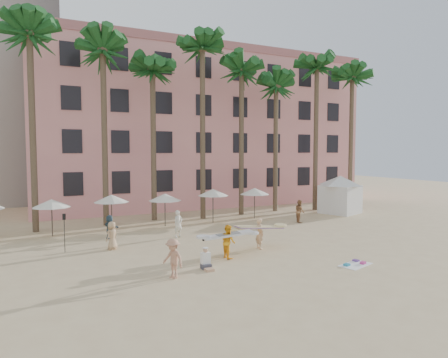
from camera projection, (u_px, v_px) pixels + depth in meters
name	position (u px, v px, depth m)	size (l,w,h in m)	color
ground	(260.00, 267.00, 19.94)	(120.00, 120.00, 0.00)	#D1B789
pink_hotel	(196.00, 132.00, 45.77)	(35.00, 14.00, 16.00)	pink
palm_row	(172.00, 63.00, 32.72)	(44.40, 5.40, 16.30)	brown
umbrella_row	(139.00, 197.00, 29.69)	(22.50, 2.70, 2.73)	#332B23
cabana	(340.00, 191.00, 37.04)	(5.74, 5.74, 3.50)	silver
beach_towel	(355.00, 264.00, 20.32)	(2.02, 1.49, 0.14)	white
carrier_yellow	(260.00, 232.00, 23.55)	(3.01, 0.81, 1.85)	tan
carrier_white	(228.00, 240.00, 21.52)	(2.88, 0.99, 1.82)	#FFAB1A
beachgoers	(188.00, 230.00, 24.87)	(16.29, 10.90, 1.84)	#A26D43
paddle	(64.00, 228.00, 22.72)	(0.18, 0.04, 2.23)	black
seated_man	(206.00, 262.00, 19.55)	(0.46, 0.81, 1.05)	#3F3F4C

